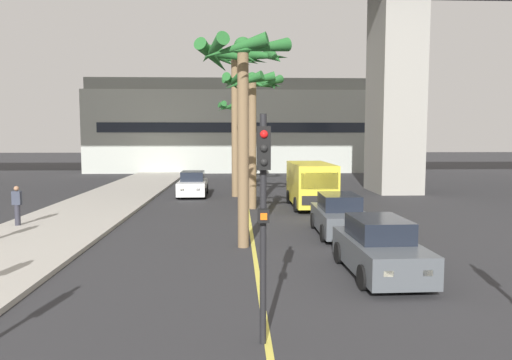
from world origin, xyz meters
TOP-DOWN VIEW (x-y plane):
  - sidewalk_left at (-8.00, 16.00)m, footprint 4.80×80.00m
  - lane_stripe_center at (0.00, 24.00)m, footprint 0.14×56.00m
  - pier_building_backdrop at (0.00, 52.60)m, footprint 32.12×8.04m
  - car_queue_front at (-3.36, 30.38)m, footprint 1.90×4.13m
  - car_queue_second at (3.40, 18.17)m, footprint 1.89×4.13m
  - car_queue_third at (3.35, 12.76)m, footprint 1.92×4.14m
  - delivery_van at (3.36, 25.20)m, footprint 2.19×5.27m
  - traffic_light_median_near at (-0.09, 8.40)m, footprint 0.24×0.37m
  - palm_tree_near_median at (-0.35, 16.20)m, footprint 3.29×3.34m
  - palm_tree_mid_median at (-0.68, 37.75)m, footprint 2.93×3.05m
  - palm_tree_far_median at (-0.64, 30.03)m, footprint 3.35×3.39m
  - palm_tree_farthest_median at (0.25, 24.91)m, footprint 3.28×3.29m
  - pedestrian_mid_block at (-9.55, 19.82)m, footprint 0.34×0.22m

SIDE VIEW (x-z plane):
  - lane_stripe_center at x=0.00m, z-range 0.00..0.01m
  - sidewalk_left at x=-8.00m, z-range 0.00..0.15m
  - car_queue_front at x=-3.36m, z-range -0.06..1.50m
  - car_queue_second at x=3.40m, z-range -0.06..1.50m
  - car_queue_third at x=3.35m, z-range -0.06..1.50m
  - pedestrian_mid_block at x=-9.55m, z-range 0.19..1.81m
  - delivery_van at x=3.36m, z-range 0.11..2.47m
  - traffic_light_median_near at x=-0.09m, z-range 0.61..4.81m
  - pier_building_backdrop at x=0.00m, z-range -0.06..9.55m
  - palm_tree_mid_median at x=-0.68m, z-range 1.74..8.29m
  - palm_tree_farthest_median at x=0.25m, z-range 2.26..9.31m
  - palm_tree_near_median at x=-0.35m, z-range 2.26..9.33m
  - palm_tree_far_median at x=-0.64m, z-range 2.58..11.76m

